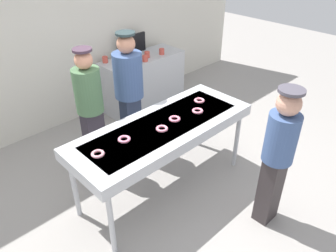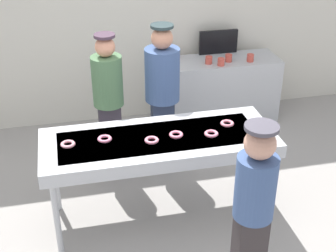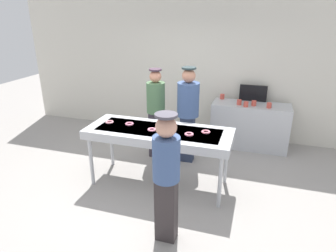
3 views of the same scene
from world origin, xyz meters
The scene contains 19 objects.
ground_plane centered at (0.00, 0.00, 0.00)m, with size 16.00×16.00×0.00m, color #9E9993.
back_wall centered at (0.00, 2.33, 1.61)m, with size 8.00×0.12×3.23m, color silver.
fryer_conveyor centered at (0.00, 0.00, 0.85)m, with size 2.20×0.84×0.93m.
strawberry_donut_0 centered at (0.49, -0.08, 0.94)m, with size 0.13×0.13×0.03m, color pink.
strawberry_donut_1 centered at (0.16, -0.02, 0.94)m, with size 0.13×0.13×0.03m, color pink.
strawberry_donut_2 centered at (-0.50, 0.05, 0.94)m, with size 0.13×0.13×0.03m, color pink.
strawberry_donut_3 centered at (0.70, 0.08, 0.94)m, with size 0.13×0.13×0.03m, color pink.
strawberry_donut_4 centered at (-0.84, 0.03, 0.94)m, with size 0.13×0.13×0.03m, color pink.
strawberry_donut_5 centered at (-0.08, -0.07, 0.94)m, with size 0.13×0.13×0.03m, color pink.
worker_baker centered at (0.23, 0.90, 1.01)m, with size 0.38×0.38×1.72m.
worker_assistant centered at (-0.37, 0.90, 0.94)m, with size 0.33×0.33×1.66m.
customer_waiting centered at (0.49, -1.14, 0.90)m, with size 0.31×0.31×1.60m.
prep_counter centered at (1.27, 1.88, 0.45)m, with size 1.49×0.58×0.89m, color #B7BABF.
paper_cup_0 centered at (1.31, 1.79, 0.94)m, with size 0.09×0.09×0.10m, color #CC4C3F.
paper_cup_1 centered at (0.67, 2.08, 0.94)m, with size 0.09×0.09×0.10m, color #CC4C3F.
paper_cup_2 centered at (1.03, 1.77, 0.94)m, with size 0.09×0.09×0.10m, color #CC4C3F.
paper_cup_3 centered at (1.17, 1.68, 0.94)m, with size 0.09×0.09×0.10m, color #CC4C3F.
paper_cup_4 centered at (1.59, 1.73, 0.94)m, with size 0.09×0.09×0.10m, color #CC4C3F.
menu_display centered at (1.27, 2.12, 1.05)m, with size 0.53×0.04×0.32m, color black.
Camera 1 is at (-2.10, -2.26, 2.85)m, focal length 35.04 mm.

